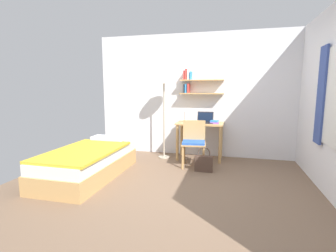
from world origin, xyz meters
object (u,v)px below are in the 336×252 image
(bed, at_px, (89,162))
(handbag, at_px, (204,163))
(water_bottle, at_px, (185,117))
(desk_chair, at_px, (194,141))
(desk, at_px, (200,130))
(book_stack, at_px, (214,122))
(standing_lamp, at_px, (164,83))
(laptop, at_px, (205,120))

(bed, bearing_deg, handbag, 21.40)
(bed, relative_size, water_bottle, 8.57)
(desk_chair, relative_size, water_bottle, 3.83)
(desk, height_order, handbag, desk)
(water_bottle, bearing_deg, book_stack, 1.07)
(handbag, bearing_deg, book_stack, 81.94)
(desk, bearing_deg, water_bottle, -176.38)
(bed, height_order, desk, desk)
(desk_chair, bearing_deg, book_stack, 55.63)
(standing_lamp, xyz_separation_m, book_stack, (1.03, 0.09, -0.78))
(bed, distance_m, water_bottle, 2.11)
(laptop, distance_m, water_bottle, 0.41)
(standing_lamp, bearing_deg, desk, 7.26)
(water_bottle, bearing_deg, desk_chair, -62.72)
(laptop, xyz_separation_m, book_stack, (0.19, -0.01, -0.03))
(laptop, bearing_deg, bed, -139.24)
(desk_chair, xyz_separation_m, laptop, (0.15, 0.50, 0.33))
(handbag, bearing_deg, desk_chair, 127.93)
(water_bottle, height_order, book_stack, water_bottle)
(book_stack, distance_m, handbag, 1.01)
(bed, height_order, desk_chair, desk_chair)
(desk_chair, height_order, handbag, desk_chair)
(laptop, bearing_deg, standing_lamp, -173.57)
(handbag, bearing_deg, water_bottle, 121.58)
(bed, distance_m, book_stack, 2.51)
(desk, relative_size, water_bottle, 4.25)
(desk_chair, height_order, standing_lamp, standing_lamp)
(desk_chair, xyz_separation_m, handbag, (0.23, -0.29, -0.33))
(desk, height_order, book_stack, book_stack)
(water_bottle, bearing_deg, desk, 3.62)
(bed, bearing_deg, book_stack, 37.77)
(desk, xyz_separation_m, handbag, (0.18, -0.79, -0.45))
(laptop, bearing_deg, water_bottle, -177.22)
(bed, bearing_deg, water_bottle, 47.82)
(standing_lamp, xyz_separation_m, handbag, (0.91, -0.70, -1.41))
(standing_lamp, relative_size, book_stack, 7.13)
(bed, relative_size, desk_chair, 2.24)
(desk_chair, bearing_deg, handbag, -52.07)
(bed, xyz_separation_m, handbag, (1.83, 0.72, -0.08))
(bed, xyz_separation_m, desk, (1.65, 1.51, 0.37))
(bed, xyz_separation_m, book_stack, (1.94, 1.50, 0.55))
(bed, distance_m, standing_lamp, 2.14)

